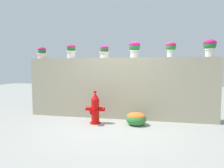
{
  "coord_description": "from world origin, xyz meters",
  "views": [
    {
      "loc": [
        1.02,
        -4.64,
        1.46
      ],
      "look_at": [
        -0.15,
        0.83,
        1.01
      ],
      "focal_mm": 32.21,
      "sensor_mm": 36.0,
      "label": 1
    }
  ],
  "objects_px": {
    "potted_plant_2": "(104,51)",
    "potted_plant_3": "(134,48)",
    "flower_bush_left": "(136,118)",
    "potted_plant_5": "(210,46)",
    "fire_hydrant": "(95,109)",
    "potted_plant_0": "(42,52)",
    "potted_plant_4": "(171,48)",
    "potted_plant_1": "(71,50)"
  },
  "relations": [
    {
      "from": "potted_plant_2",
      "to": "potted_plant_3",
      "type": "relative_size",
      "value": 0.82
    },
    {
      "from": "potted_plant_3",
      "to": "flower_bush_left",
      "type": "distance_m",
      "value": 1.94
    },
    {
      "from": "potted_plant_5",
      "to": "flower_bush_left",
      "type": "bearing_deg",
      "value": -160.11
    },
    {
      "from": "potted_plant_2",
      "to": "fire_hydrant",
      "type": "height_order",
      "value": "potted_plant_2"
    },
    {
      "from": "fire_hydrant",
      "to": "potted_plant_3",
      "type": "bearing_deg",
      "value": 36.38
    },
    {
      "from": "potted_plant_0",
      "to": "potted_plant_2",
      "type": "bearing_deg",
      "value": 0.85
    },
    {
      "from": "potted_plant_2",
      "to": "flower_bush_left",
      "type": "xyz_separation_m",
      "value": [
        1.0,
        -0.67,
        -1.77
      ]
    },
    {
      "from": "potted_plant_5",
      "to": "flower_bush_left",
      "type": "relative_size",
      "value": 0.9
    },
    {
      "from": "potted_plant_0",
      "to": "potted_plant_3",
      "type": "xyz_separation_m",
      "value": [
        2.86,
        -0.02,
        0.08
      ]
    },
    {
      "from": "fire_hydrant",
      "to": "flower_bush_left",
      "type": "relative_size",
      "value": 1.66
    },
    {
      "from": "potted_plant_0",
      "to": "fire_hydrant",
      "type": "xyz_separation_m",
      "value": [
        1.92,
        -0.72,
        -1.55
      ]
    },
    {
      "from": "potted_plant_3",
      "to": "potted_plant_4",
      "type": "bearing_deg",
      "value": -0.92
    },
    {
      "from": "potted_plant_2",
      "to": "fire_hydrant",
      "type": "xyz_separation_m",
      "value": [
        -0.07,
        -0.75,
        -1.56
      ]
    },
    {
      "from": "fire_hydrant",
      "to": "potted_plant_1",
      "type": "bearing_deg",
      "value": 143.57
    },
    {
      "from": "potted_plant_2",
      "to": "potted_plant_5",
      "type": "height_order",
      "value": "potted_plant_5"
    },
    {
      "from": "potted_plant_1",
      "to": "potted_plant_2",
      "type": "height_order",
      "value": "potted_plant_1"
    },
    {
      "from": "potted_plant_3",
      "to": "flower_bush_left",
      "type": "height_order",
      "value": "potted_plant_3"
    },
    {
      "from": "flower_bush_left",
      "to": "potted_plant_2",
      "type": "bearing_deg",
      "value": 146.31
    },
    {
      "from": "potted_plant_0",
      "to": "fire_hydrant",
      "type": "distance_m",
      "value": 2.57
    },
    {
      "from": "potted_plant_2",
      "to": "potted_plant_3",
      "type": "xyz_separation_m",
      "value": [
        0.88,
        -0.05,
        0.07
      ]
    },
    {
      "from": "potted_plant_1",
      "to": "flower_bush_left",
      "type": "bearing_deg",
      "value": -16.95
    },
    {
      "from": "potted_plant_3",
      "to": "potted_plant_1",
      "type": "bearing_deg",
      "value": -179.97
    },
    {
      "from": "potted_plant_3",
      "to": "fire_hydrant",
      "type": "height_order",
      "value": "potted_plant_3"
    },
    {
      "from": "potted_plant_1",
      "to": "potted_plant_3",
      "type": "distance_m",
      "value": 1.89
    },
    {
      "from": "potted_plant_0",
      "to": "flower_bush_left",
      "type": "xyz_separation_m",
      "value": [
        2.99,
        -0.64,
        -1.76
      ]
    },
    {
      "from": "potted_plant_5",
      "to": "fire_hydrant",
      "type": "relative_size",
      "value": 0.54
    },
    {
      "from": "potted_plant_0",
      "to": "potted_plant_5",
      "type": "relative_size",
      "value": 0.78
    },
    {
      "from": "potted_plant_1",
      "to": "potted_plant_4",
      "type": "bearing_deg",
      "value": -0.29
    },
    {
      "from": "potted_plant_2",
      "to": "flower_bush_left",
      "type": "bearing_deg",
      "value": -33.69
    },
    {
      "from": "potted_plant_1",
      "to": "potted_plant_0",
      "type": "bearing_deg",
      "value": 178.56
    },
    {
      "from": "potted_plant_2",
      "to": "potted_plant_5",
      "type": "bearing_deg",
      "value": -0.01
    },
    {
      "from": "potted_plant_3",
      "to": "potted_plant_4",
      "type": "xyz_separation_m",
      "value": [
        0.97,
        -0.02,
        -0.02
      ]
    },
    {
      "from": "potted_plant_1",
      "to": "potted_plant_2",
      "type": "distance_m",
      "value": 1.01
    },
    {
      "from": "potted_plant_4",
      "to": "potted_plant_3",
      "type": "bearing_deg",
      "value": 179.08
    },
    {
      "from": "flower_bush_left",
      "to": "potted_plant_1",
      "type": "bearing_deg",
      "value": 163.05
    },
    {
      "from": "potted_plant_1",
      "to": "potted_plant_2",
      "type": "xyz_separation_m",
      "value": [
        1.01,
        0.05,
        -0.04
      ]
    },
    {
      "from": "potted_plant_1",
      "to": "potted_plant_5",
      "type": "height_order",
      "value": "potted_plant_5"
    },
    {
      "from": "potted_plant_1",
      "to": "fire_hydrant",
      "type": "bearing_deg",
      "value": -36.43
    },
    {
      "from": "potted_plant_1",
      "to": "fire_hydrant",
      "type": "height_order",
      "value": "potted_plant_1"
    },
    {
      "from": "potted_plant_1",
      "to": "flower_bush_left",
      "type": "xyz_separation_m",
      "value": [
        2.01,
        -0.61,
        -1.8
      ]
    },
    {
      "from": "potted_plant_2",
      "to": "potted_plant_4",
      "type": "relative_size",
      "value": 0.9
    },
    {
      "from": "fire_hydrant",
      "to": "flower_bush_left",
      "type": "distance_m",
      "value": 1.09
    }
  ]
}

